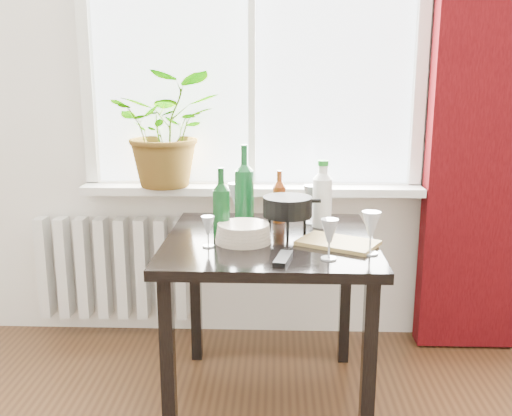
{
  "coord_description": "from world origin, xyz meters",
  "views": [
    {
      "loc": [
        0.13,
        -0.7,
        1.39
      ],
      "look_at": [
        0.04,
        1.55,
        0.86
      ],
      "focal_mm": 40.0,
      "sensor_mm": 36.0,
      "label": 1
    }
  ],
  "objects_px": {
    "wineglass_front_right": "(329,239)",
    "fondue_pot": "(287,215)",
    "potted_plant": "(168,129)",
    "wineglass_back_left": "(236,202)",
    "table": "(269,259)",
    "tv_remote": "(283,258)",
    "wine_bottle_right": "(244,185)",
    "wineglass_far_right": "(371,232)",
    "plate_stack": "(243,233)",
    "cutting_board": "(338,243)",
    "wineglass_back_center": "(311,204)",
    "cleaning_bottle": "(322,193)",
    "radiator": "(113,268)",
    "bottle_amber": "(279,196)",
    "wine_bottle_left": "(221,203)",
    "wineglass_front_left": "(208,231)"
  },
  "relations": [
    {
      "from": "table",
      "to": "cleaning_bottle",
      "type": "bearing_deg",
      "value": 40.17
    },
    {
      "from": "wine_bottle_right",
      "to": "wineglass_far_right",
      "type": "xyz_separation_m",
      "value": [
        0.49,
        -0.4,
        -0.1
      ]
    },
    {
      "from": "wineglass_far_right",
      "to": "plate_stack",
      "type": "relative_size",
      "value": 0.74
    },
    {
      "from": "bottle_amber",
      "to": "wineglass_back_left",
      "type": "distance_m",
      "value": 0.2
    },
    {
      "from": "bottle_amber",
      "to": "cleaning_bottle",
      "type": "relative_size",
      "value": 0.8
    },
    {
      "from": "cleaning_bottle",
      "to": "wineglass_back_center",
      "type": "height_order",
      "value": "cleaning_bottle"
    },
    {
      "from": "wineglass_back_left",
      "to": "cutting_board",
      "type": "distance_m",
      "value": 0.56
    },
    {
      "from": "wineglass_front_left",
      "to": "wineglass_front_right",
      "type": "bearing_deg",
      "value": -16.88
    },
    {
      "from": "wine_bottle_right",
      "to": "wineglass_front_right",
      "type": "distance_m",
      "value": 0.59
    },
    {
      "from": "radiator",
      "to": "bottle_amber",
      "type": "relative_size",
      "value": 3.34
    },
    {
      "from": "radiator",
      "to": "wine_bottle_left",
      "type": "height_order",
      "value": "wine_bottle_left"
    },
    {
      "from": "table",
      "to": "fondue_pot",
      "type": "distance_m",
      "value": 0.2
    },
    {
      "from": "tv_remote",
      "to": "wineglass_back_left",
      "type": "bearing_deg",
      "value": 121.75
    },
    {
      "from": "cleaning_bottle",
      "to": "wineglass_far_right",
      "type": "xyz_separation_m",
      "value": [
        0.15,
        -0.4,
        -0.07
      ]
    },
    {
      "from": "fondue_pot",
      "to": "potted_plant",
      "type": "bearing_deg",
      "value": 150.07
    },
    {
      "from": "tv_remote",
      "to": "cutting_board",
      "type": "distance_m",
      "value": 0.3
    },
    {
      "from": "wineglass_far_right",
      "to": "wineglass_back_center",
      "type": "xyz_separation_m",
      "value": [
        -0.19,
        0.44,
        0.01
      ]
    },
    {
      "from": "wineglass_back_left",
      "to": "plate_stack",
      "type": "height_order",
      "value": "wineglass_back_left"
    },
    {
      "from": "table",
      "to": "cleaning_bottle",
      "type": "xyz_separation_m",
      "value": [
        0.23,
        0.19,
        0.24
      ]
    },
    {
      "from": "wineglass_front_right",
      "to": "wineglass_far_right",
      "type": "bearing_deg",
      "value": 23.58
    },
    {
      "from": "wine_bottle_right",
      "to": "tv_remote",
      "type": "bearing_deg",
      "value": -71.31
    },
    {
      "from": "potted_plant",
      "to": "wineglass_front_right",
      "type": "distance_m",
      "value": 1.15
    },
    {
      "from": "table",
      "to": "tv_remote",
      "type": "distance_m",
      "value": 0.32
    },
    {
      "from": "fondue_pot",
      "to": "tv_remote",
      "type": "bearing_deg",
      "value": -83.02
    },
    {
      "from": "table",
      "to": "plate_stack",
      "type": "height_order",
      "value": "plate_stack"
    },
    {
      "from": "table",
      "to": "plate_stack",
      "type": "distance_m",
      "value": 0.18
    },
    {
      "from": "wineglass_back_center",
      "to": "cutting_board",
      "type": "distance_m",
      "value": 0.35
    },
    {
      "from": "bottle_amber",
      "to": "wineglass_front_right",
      "type": "relative_size",
      "value": 1.56
    },
    {
      "from": "wine_bottle_left",
      "to": "tv_remote",
      "type": "bearing_deg",
      "value": -49.28
    },
    {
      "from": "potted_plant",
      "to": "wine_bottle_left",
      "type": "bearing_deg",
      "value": -60.84
    },
    {
      "from": "wineglass_far_right",
      "to": "fondue_pot",
      "type": "bearing_deg",
      "value": 138.74
    },
    {
      "from": "cleaning_bottle",
      "to": "wineglass_back_left",
      "type": "bearing_deg",
      "value": 169.04
    },
    {
      "from": "wineglass_front_right",
      "to": "fondue_pot",
      "type": "relative_size",
      "value": 0.65
    },
    {
      "from": "wineglass_front_right",
      "to": "table",
      "type": "bearing_deg",
      "value": 128.58
    },
    {
      "from": "wineglass_front_left",
      "to": "tv_remote",
      "type": "xyz_separation_m",
      "value": [
        0.29,
        -0.16,
        -0.05
      ]
    },
    {
      "from": "bottle_amber",
      "to": "wineglass_back_left",
      "type": "xyz_separation_m",
      "value": [
        -0.2,
        0.01,
        -0.03
      ]
    },
    {
      "from": "potted_plant",
      "to": "wine_bottle_left",
      "type": "xyz_separation_m",
      "value": [
        0.31,
        -0.56,
        -0.24
      ]
    },
    {
      "from": "wine_bottle_right",
      "to": "wineglass_back_center",
      "type": "relative_size",
      "value": 2.04
    },
    {
      "from": "radiator",
      "to": "cleaning_bottle",
      "type": "height_order",
      "value": "cleaning_bottle"
    },
    {
      "from": "wineglass_front_left",
      "to": "plate_stack",
      "type": "bearing_deg",
      "value": 28.09
    },
    {
      "from": "table",
      "to": "potted_plant",
      "type": "height_order",
      "value": "potted_plant"
    },
    {
      "from": "potted_plant",
      "to": "wineglass_back_left",
      "type": "height_order",
      "value": "potted_plant"
    },
    {
      "from": "wineglass_back_center",
      "to": "wine_bottle_right",
      "type": "bearing_deg",
      "value": -172.33
    },
    {
      "from": "fondue_pot",
      "to": "tv_remote",
      "type": "xyz_separation_m",
      "value": [
        -0.02,
        -0.36,
        -0.07
      ]
    },
    {
      "from": "plate_stack",
      "to": "cutting_board",
      "type": "bearing_deg",
      "value": -3.83
    },
    {
      "from": "potted_plant",
      "to": "wineglass_back_center",
      "type": "xyz_separation_m",
      "value": [
        0.69,
        -0.32,
        -0.3
      ]
    },
    {
      "from": "wineglass_front_left",
      "to": "radiator",
      "type": "bearing_deg",
      "value": 128.7
    },
    {
      "from": "radiator",
      "to": "wineglass_back_left",
      "type": "distance_m",
      "value": 0.9
    },
    {
      "from": "cleaning_bottle",
      "to": "plate_stack",
      "type": "xyz_separation_m",
      "value": [
        -0.33,
        -0.26,
        -0.11
      ]
    },
    {
      "from": "potted_plant",
      "to": "cleaning_bottle",
      "type": "bearing_deg",
      "value": -26.26
    }
  ]
}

